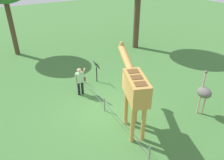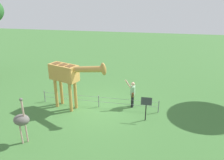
# 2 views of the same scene
# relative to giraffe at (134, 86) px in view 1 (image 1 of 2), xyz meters

# --- Properties ---
(ground_plane) EXTENTS (60.00, 60.00, 0.00)m
(ground_plane) POSITION_rel_giraffe_xyz_m (1.59, 0.36, -2.10)
(ground_plane) COLOR #427538
(giraffe) EXTENTS (3.66, 1.67, 3.19)m
(giraffe) POSITION_rel_giraffe_xyz_m (0.00, 0.00, 0.00)
(giraffe) COLOR #C69347
(giraffe) RESTS_ON ground_plane
(visitor) EXTENTS (0.60, 0.59, 1.75)m
(visitor) POSITION_rel_giraffe_xyz_m (3.55, 0.93, -1.20)
(visitor) COLOR black
(visitor) RESTS_ON ground_plane
(ostrich) EXTENTS (0.70, 0.56, 2.25)m
(ostrich) POSITION_rel_giraffe_xyz_m (-0.83, -3.39, -0.93)
(ostrich) COLOR #CC9E93
(ostrich) RESTS_ON ground_plane
(info_sign) EXTENTS (0.56, 0.21, 1.32)m
(info_sign) POSITION_rel_giraffe_xyz_m (4.41, -0.44, -1.15)
(info_sign) COLOR black
(info_sign) RESTS_ON ground_plane
(wire_fence) EXTENTS (7.05, 0.05, 0.75)m
(wire_fence) POSITION_rel_giraffe_xyz_m (1.59, 0.52, -1.70)
(wire_fence) COLOR slate
(wire_fence) RESTS_ON ground_plane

